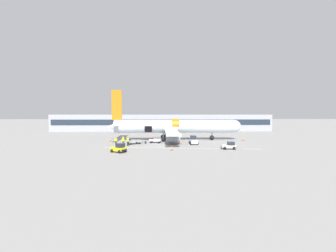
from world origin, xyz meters
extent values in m
plane|color=gray|center=(0.00, 0.00, 0.00)|extent=(500.00, 500.00, 0.00)
cube|color=silver|center=(2.74, -3.90, 0.00)|extent=(28.71, 3.61, 0.01)
cube|color=#9EA3AD|center=(0.00, 37.95, 3.07)|extent=(81.19, 8.68, 6.13)
cube|color=#232D3D|center=(0.00, 33.55, 3.37)|extent=(79.57, 0.16, 1.96)
cylinder|color=silver|center=(2.71, 7.90, 3.32)|extent=(28.70, 3.10, 3.10)
sphere|color=silver|center=(17.06, 7.90, 3.32)|extent=(2.95, 2.95, 2.95)
cone|color=silver|center=(-11.64, 7.90, 3.32)|extent=(3.57, 2.85, 2.85)
cylinder|color=orange|center=(2.71, 7.87, 3.60)|extent=(1.72, 3.11, 3.11)
cube|color=orange|center=(-11.06, 7.90, 8.37)|extent=(2.33, 0.28, 6.99)
cube|color=silver|center=(-10.96, 4.38, 3.63)|extent=(1.14, 7.03, 0.20)
cube|color=silver|center=(-10.96, 11.41, 3.63)|extent=(1.14, 7.03, 0.20)
cube|color=silver|center=(1.56, 1.16, 2.47)|extent=(2.71, 12.55, 0.40)
cube|color=silver|center=(1.56, 14.64, 2.47)|extent=(2.71, 12.55, 0.40)
cylinder|color=gray|center=(1.76, 1.08, 1.26)|extent=(2.89, 2.11, 2.11)
cylinder|color=gray|center=(1.76, 14.72, 1.26)|extent=(2.89, 2.11, 2.11)
cube|color=black|center=(-3.60, 6.37, 2.78)|extent=(1.70, 0.12, 1.40)
cylinder|color=#56565B|center=(11.60, 7.90, 1.56)|extent=(0.22, 0.22, 1.97)
sphere|color=black|center=(11.60, 7.90, 0.57)|extent=(1.15, 1.15, 1.15)
cylinder|color=#56565B|center=(-0.16, 5.65, 1.56)|extent=(0.22, 0.22, 1.97)
sphere|color=black|center=(-0.16, 5.65, 0.57)|extent=(1.15, 1.15, 1.15)
cylinder|color=#56565B|center=(-0.16, 10.15, 1.56)|extent=(0.22, 0.22, 1.97)
sphere|color=black|center=(-0.16, 10.15, 0.57)|extent=(1.15, 1.15, 1.15)
cube|color=silver|center=(11.27, -5.13, 0.48)|extent=(2.50, 1.71, 0.49)
cube|color=#232833|center=(11.69, -5.17, 1.02)|extent=(1.17, 1.38, 0.59)
cube|color=black|center=(12.51, -5.23, 0.38)|extent=(0.23, 1.38, 0.24)
sphere|color=black|center=(12.02, -5.92, 0.28)|extent=(0.56, 0.56, 0.56)
sphere|color=black|center=(12.14, -4.48, 0.28)|extent=(0.56, 0.56, 0.56)
sphere|color=black|center=(10.41, -5.79, 0.28)|extent=(0.56, 0.56, 0.56)
sphere|color=black|center=(10.52, -4.35, 0.28)|extent=(0.56, 0.56, 0.56)
cube|color=yellow|center=(-7.64, -7.63, 0.54)|extent=(2.72, 2.37, 0.60)
cube|color=#232833|center=(-7.28, -7.85, 1.18)|extent=(1.50, 1.51, 0.69)
cube|color=black|center=(-6.58, -8.29, 0.42)|extent=(0.73, 1.07, 0.30)
sphere|color=black|center=(-7.28, -8.59, 0.28)|extent=(0.56, 0.56, 0.56)
sphere|color=black|center=(-6.62, -7.53, 0.28)|extent=(0.56, 0.56, 0.56)
sphere|color=black|center=(-8.65, -7.73, 0.28)|extent=(0.56, 0.56, 0.56)
sphere|color=black|center=(-8.00, -6.67, 0.28)|extent=(0.56, 0.56, 0.56)
cube|color=silver|center=(6.01, 0.93, 0.61)|extent=(1.34, 2.94, 0.74)
cube|color=#232833|center=(6.02, 1.45, 1.37)|extent=(1.12, 1.33, 0.80)
cube|color=black|center=(6.03, 2.45, 0.46)|extent=(1.18, 0.13, 0.37)
sphere|color=black|center=(6.64, 1.92, 0.28)|extent=(0.56, 0.56, 0.56)
sphere|color=black|center=(5.40, 1.94, 0.28)|extent=(0.56, 0.56, 0.56)
sphere|color=black|center=(6.62, -0.07, 0.28)|extent=(0.56, 0.56, 0.56)
sphere|color=black|center=(5.38, -0.05, 0.28)|extent=(0.56, 0.56, 0.56)
cube|color=#999BA0|center=(-6.34, 1.71, 0.50)|extent=(3.09, 2.60, 0.05)
cube|color=#999BA0|center=(-5.18, 2.31, 0.71)|extent=(0.76, 1.38, 0.35)
cube|color=#999BA0|center=(-6.00, 1.06, 0.71)|extent=(2.36, 1.27, 0.35)
cube|color=#999BA0|center=(-6.68, 2.36, 0.71)|extent=(2.36, 1.27, 0.35)
cube|color=#333338|center=(-4.75, 2.54, 0.29)|extent=(0.83, 0.49, 0.06)
sphere|color=black|center=(-5.15, 1.46, 0.20)|extent=(0.40, 0.40, 0.40)
sphere|color=black|center=(-5.86, 2.82, 0.20)|extent=(0.40, 0.40, 0.40)
sphere|color=black|center=(-6.82, 0.59, 0.20)|extent=(0.40, 0.40, 0.40)
sphere|color=black|center=(-7.53, 1.95, 0.20)|extent=(0.40, 0.40, 0.40)
cube|color=black|center=(-5.78, 1.63, 0.73)|extent=(0.56, 0.46, 0.40)
cube|color=#1E2347|center=(-7.18, 1.40, 0.75)|extent=(0.59, 0.43, 0.44)
cube|color=silver|center=(-1.93, 3.32, 0.45)|extent=(2.71, 1.77, 0.05)
cube|color=silver|center=(-0.72, 3.10, 0.67)|extent=(0.30, 1.33, 0.39)
cube|color=silver|center=(-2.04, 2.69, 0.67)|extent=(2.44, 0.50, 0.39)
cube|color=silver|center=(-1.81, 3.96, 0.67)|extent=(2.44, 0.50, 0.39)
cube|color=#333338|center=(-0.25, 3.02, 0.26)|extent=(0.90, 0.24, 0.06)
sphere|color=black|center=(-1.18, 2.51, 0.20)|extent=(0.40, 0.40, 0.40)
sphere|color=black|center=(-0.94, 3.83, 0.20)|extent=(0.40, 0.40, 0.40)
sphere|color=black|center=(-2.91, 2.82, 0.20)|extent=(0.40, 0.40, 0.40)
sphere|color=black|center=(-2.67, 4.14, 0.20)|extent=(0.40, 0.40, 0.40)
cube|color=#721951|center=(-2.81, 3.76, 0.75)|extent=(0.46, 0.20, 0.54)
cube|color=#4C1E1E|center=(-2.53, 3.51, 0.72)|extent=(0.46, 0.34, 0.48)
cylinder|color=#2D2D33|center=(-8.17, -0.45, 0.44)|extent=(0.45, 0.45, 0.88)
cylinder|color=#CCE523|center=(-8.17, -0.45, 1.23)|extent=(0.58, 0.58, 0.69)
sphere|color=beige|center=(-8.17, -0.45, 1.70)|extent=(0.24, 0.24, 0.24)
cylinder|color=#CCE523|center=(-8.34, -0.62, 1.15)|extent=(0.19, 0.19, 0.64)
cylinder|color=#CCE523|center=(-8.00, -0.28, 1.15)|extent=(0.19, 0.19, 0.64)
cylinder|color=#1E2338|center=(-7.21, -0.70, 0.45)|extent=(0.46, 0.46, 0.89)
cylinder|color=#CCE523|center=(-7.21, -0.70, 1.24)|extent=(0.58, 0.58, 0.70)
sphere|color=#9E7556|center=(-7.21, -0.70, 1.71)|extent=(0.25, 0.25, 0.25)
cylinder|color=#CCE523|center=(-7.06, -0.90, 1.16)|extent=(0.19, 0.19, 0.64)
cylinder|color=#CCE523|center=(-7.36, -0.50, 1.16)|extent=(0.19, 0.19, 0.64)
cylinder|color=#2D2D33|center=(-9.78, 0.45, 0.39)|extent=(0.39, 0.39, 0.79)
cylinder|color=#CCE523|center=(-9.78, 0.45, 1.10)|extent=(0.50, 0.50, 0.62)
sphere|color=#9E7556|center=(-9.78, 0.45, 1.52)|extent=(0.22, 0.22, 0.22)
cylinder|color=#CCE523|center=(-9.59, 0.55, 1.03)|extent=(0.16, 0.16, 0.57)
cylinder|color=#CCE523|center=(-9.97, 0.34, 1.03)|extent=(0.16, 0.16, 0.57)
cube|color=#2D2D33|center=(-3.95, 2.12, 0.24)|extent=(0.42, 0.34, 0.48)
cube|color=black|center=(-3.95, 2.12, 0.54)|extent=(0.23, 0.11, 0.12)
cube|color=black|center=(18.66, 6.35, 0.01)|extent=(0.56, 0.56, 0.03)
cone|color=orange|center=(18.66, 6.35, 0.31)|extent=(0.41, 0.41, 0.61)
cylinder|color=white|center=(18.66, 6.35, 0.34)|extent=(0.24, 0.24, 0.07)
cube|color=black|center=(1.14, -6.01, 0.01)|extent=(0.46, 0.46, 0.03)
cone|color=orange|center=(1.14, -6.01, 0.36)|extent=(0.34, 0.34, 0.73)
cylinder|color=white|center=(1.14, -6.01, 0.40)|extent=(0.20, 0.20, 0.09)
cube|color=black|center=(3.34, 1.75, 0.01)|extent=(0.59, 0.59, 0.03)
cone|color=orange|center=(3.34, 1.75, 0.34)|extent=(0.43, 0.43, 0.69)
cylinder|color=white|center=(3.34, 1.75, 0.38)|extent=(0.25, 0.25, 0.08)
cube|color=black|center=(-12.35, 6.55, 0.01)|extent=(0.52, 0.52, 0.03)
cone|color=orange|center=(-12.35, 6.55, 0.33)|extent=(0.39, 0.39, 0.66)
cylinder|color=white|center=(-12.35, 6.55, 0.36)|extent=(0.23, 0.23, 0.08)
camera|label=1|loc=(-0.83, -40.99, 6.10)|focal=22.00mm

